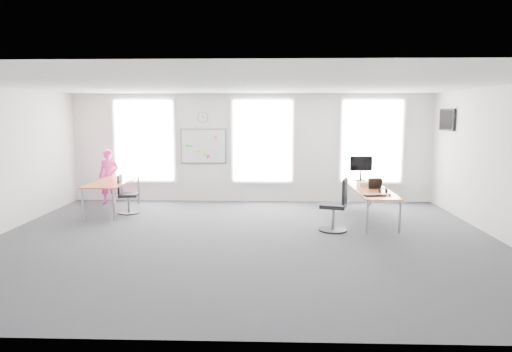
{
  "coord_description": "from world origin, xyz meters",
  "views": [
    {
      "loc": [
        0.53,
        -8.65,
        2.46
      ],
      "look_at": [
        0.21,
        1.2,
        1.1
      ],
      "focal_mm": 32.0,
      "sensor_mm": 36.0,
      "label": 1
    }
  ],
  "objects_px": {
    "keyboard": "(375,195)",
    "monitor": "(361,166)",
    "desk_right": "(369,190)",
    "headphones": "(383,191)",
    "person": "(109,177)",
    "chair_right": "(336,208)",
    "desk_left": "(113,183)",
    "chair_left": "(126,197)"
  },
  "relations": [
    {
      "from": "keyboard",
      "to": "person",
      "type": "bearing_deg",
      "value": 151.05
    },
    {
      "from": "chair_right",
      "to": "desk_left",
      "type": "bearing_deg",
      "value": -92.32
    },
    {
      "from": "person",
      "to": "keyboard",
      "type": "distance_m",
      "value": 7.09
    },
    {
      "from": "monitor",
      "to": "desk_left",
      "type": "bearing_deg",
      "value": -176.18
    },
    {
      "from": "desk_left",
      "to": "keyboard",
      "type": "relative_size",
      "value": 4.45
    },
    {
      "from": "headphones",
      "to": "monitor",
      "type": "xyz_separation_m",
      "value": [
        -0.14,
        1.81,
        0.34
      ]
    },
    {
      "from": "desk_left",
      "to": "keyboard",
      "type": "distance_m",
      "value": 6.39
    },
    {
      "from": "person",
      "to": "keyboard",
      "type": "relative_size",
      "value": 3.13
    },
    {
      "from": "desk_left",
      "to": "chair_right",
      "type": "distance_m",
      "value": 5.65
    },
    {
      "from": "person",
      "to": "monitor",
      "type": "xyz_separation_m",
      "value": [
        6.75,
        -0.32,
        0.36
      ]
    },
    {
      "from": "keyboard",
      "to": "desk_right",
      "type": "bearing_deg",
      "value": 75.95
    },
    {
      "from": "desk_left",
      "to": "person",
      "type": "bearing_deg",
      "value": 114.21
    },
    {
      "from": "desk_left",
      "to": "chair_right",
      "type": "relative_size",
      "value": 1.9
    },
    {
      "from": "desk_right",
      "to": "chair_right",
      "type": "xyz_separation_m",
      "value": [
        -0.95,
        -1.27,
        -0.18
      ]
    },
    {
      "from": "monitor",
      "to": "person",
      "type": "bearing_deg",
      "value": 175.35
    },
    {
      "from": "person",
      "to": "monitor",
      "type": "relative_size",
      "value": 2.32
    },
    {
      "from": "keyboard",
      "to": "monitor",
      "type": "bearing_deg",
      "value": 78.75
    },
    {
      "from": "chair_left",
      "to": "person",
      "type": "height_order",
      "value": "person"
    },
    {
      "from": "chair_left",
      "to": "headphones",
      "type": "height_order",
      "value": "chair_left"
    },
    {
      "from": "keyboard",
      "to": "headphones",
      "type": "xyz_separation_m",
      "value": [
        0.26,
        0.4,
        0.04
      ]
    },
    {
      "from": "chair_right",
      "to": "chair_left",
      "type": "relative_size",
      "value": 1.17
    },
    {
      "from": "desk_left",
      "to": "monitor",
      "type": "xyz_separation_m",
      "value": [
        6.32,
        0.63,
        0.39
      ]
    },
    {
      "from": "headphones",
      "to": "chair_left",
      "type": "bearing_deg",
      "value": 163.98
    },
    {
      "from": "desk_left",
      "to": "monitor",
      "type": "height_order",
      "value": "monitor"
    },
    {
      "from": "desk_right",
      "to": "chair_left",
      "type": "distance_m",
      "value": 5.91
    },
    {
      "from": "keyboard",
      "to": "monitor",
      "type": "xyz_separation_m",
      "value": [
        0.12,
        2.2,
        0.38
      ]
    },
    {
      "from": "desk_right",
      "to": "keyboard",
      "type": "distance_m",
      "value": 1.07
    },
    {
      "from": "keyboard",
      "to": "headphones",
      "type": "relative_size",
      "value": 2.67
    },
    {
      "from": "keyboard",
      "to": "headphones",
      "type": "distance_m",
      "value": 0.47
    },
    {
      "from": "desk_right",
      "to": "headphones",
      "type": "relative_size",
      "value": 16.44
    },
    {
      "from": "person",
      "to": "keyboard",
      "type": "bearing_deg",
      "value": -25.43
    },
    {
      "from": "chair_left",
      "to": "desk_right",
      "type": "bearing_deg",
      "value": -100.75
    },
    {
      "from": "desk_left",
      "to": "monitor",
      "type": "relative_size",
      "value": 3.29
    },
    {
      "from": "desk_right",
      "to": "desk_left",
      "type": "bearing_deg",
      "value": 175.39
    },
    {
      "from": "chair_left",
      "to": "keyboard",
      "type": "distance_m",
      "value": 5.95
    },
    {
      "from": "desk_left",
      "to": "chair_right",
      "type": "bearing_deg",
      "value": -18.42
    },
    {
      "from": "chair_right",
      "to": "keyboard",
      "type": "distance_m",
      "value": 0.9
    },
    {
      "from": "person",
      "to": "headphones",
      "type": "bearing_deg",
      "value": -21.76
    },
    {
      "from": "person",
      "to": "chair_left",
      "type": "bearing_deg",
      "value": -59.62
    },
    {
      "from": "chair_right",
      "to": "person",
      "type": "distance_m",
      "value": 6.41
    },
    {
      "from": "desk_right",
      "to": "person",
      "type": "xyz_separation_m",
      "value": [
        -6.74,
        1.47,
        0.08
      ]
    },
    {
      "from": "desk_right",
      "to": "desk_left",
      "type": "relative_size",
      "value": 1.39
    }
  ]
}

